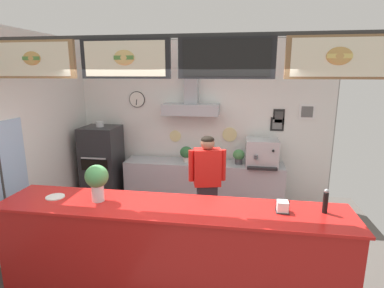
% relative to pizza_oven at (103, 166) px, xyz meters
% --- Properties ---
extents(ground_plane, '(5.94, 5.94, 0.00)m').
position_rel_pizza_oven_xyz_m(ground_plane, '(1.81, -1.96, -0.75)').
color(ground_plane, '#514C47').
extents(back_wall_assembly, '(4.73, 2.56, 3.06)m').
position_rel_pizza_oven_xyz_m(back_wall_assembly, '(1.80, 0.37, 0.87)').
color(back_wall_assembly, gray).
rests_on(back_wall_assembly, ground_plane).
extents(service_counter, '(3.80, 0.72, 1.07)m').
position_rel_pizza_oven_xyz_m(service_counter, '(1.81, -2.21, -0.22)').
color(service_counter, '#B21916').
rests_on(service_counter, ground_plane).
extents(back_prep_counter, '(2.86, 0.53, 0.88)m').
position_rel_pizza_oven_xyz_m(back_prep_counter, '(1.89, 0.12, -0.32)').
color(back_prep_counter, '#A3A5AD').
rests_on(back_prep_counter, ground_plane).
extents(pizza_oven, '(0.65, 0.67, 1.60)m').
position_rel_pizza_oven_xyz_m(pizza_oven, '(0.00, 0.00, 0.00)').
color(pizza_oven, '#232326').
rests_on(pizza_oven, ground_plane).
extents(shop_worker, '(0.53, 0.30, 1.60)m').
position_rel_pizza_oven_xyz_m(shop_worker, '(2.08, -1.00, 0.12)').
color(shop_worker, '#232328').
rests_on(shop_worker, ground_plane).
extents(espresso_machine, '(0.55, 0.53, 0.46)m').
position_rel_pizza_oven_xyz_m(espresso_machine, '(2.91, 0.09, 0.36)').
color(espresso_machine, '#B7BABF').
rests_on(espresso_machine, back_prep_counter).
extents(potted_basil, '(0.23, 0.23, 0.28)m').
position_rel_pizza_oven_xyz_m(potted_basil, '(1.58, 0.11, 0.29)').
color(potted_basil, beige).
rests_on(potted_basil, back_prep_counter).
extents(potted_rosemary, '(0.25, 0.25, 0.29)m').
position_rel_pizza_oven_xyz_m(potted_rosemary, '(2.04, 0.15, 0.29)').
color(potted_rosemary, '#9E563D').
rests_on(potted_rosemary, back_prep_counter).
extents(potted_sage, '(0.21, 0.21, 0.26)m').
position_rel_pizza_oven_xyz_m(potted_sage, '(2.52, 0.11, 0.28)').
color(potted_sage, '#4C4C51').
rests_on(potted_sage, back_prep_counter).
extents(condiment_plate, '(0.21, 0.21, 0.01)m').
position_rel_pizza_oven_xyz_m(condiment_plate, '(0.45, -2.19, 0.32)').
color(condiment_plate, white).
rests_on(condiment_plate, service_counter).
extents(pepper_grinder, '(0.05, 0.05, 0.26)m').
position_rel_pizza_oven_xyz_m(pepper_grinder, '(3.40, -2.13, 0.45)').
color(pepper_grinder, black).
rests_on(pepper_grinder, service_counter).
extents(basil_vase, '(0.25, 0.25, 0.41)m').
position_rel_pizza_oven_xyz_m(basil_vase, '(0.99, -2.20, 0.56)').
color(basil_vase, silver).
rests_on(basil_vase, service_counter).
extents(napkin_holder, '(0.14, 0.13, 0.13)m').
position_rel_pizza_oven_xyz_m(napkin_holder, '(2.97, -2.17, 0.37)').
color(napkin_holder, '#262628').
rests_on(napkin_holder, service_counter).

